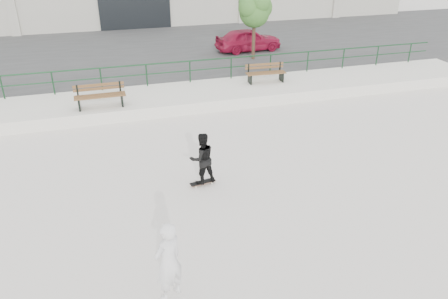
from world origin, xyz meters
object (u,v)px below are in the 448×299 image
object	(u,v)px
skateboard	(203,182)
seated_skater	(168,262)
tree	(255,9)
standing_skater	(202,158)
bench_left	(100,96)
bench_right	(265,73)
red_car	(248,40)

from	to	relation	value
skateboard	seated_skater	distance (m)	4.60
tree	standing_skater	world-z (taller)	tree
bench_left	skateboard	world-z (taller)	bench_left
bench_right	skateboard	world-z (taller)	bench_right
bench_left	red_car	world-z (taller)	red_car
tree	bench_left	bearing A→B (deg)	-148.66
tree	standing_skater	bearing A→B (deg)	-116.91
standing_skater	seated_skater	distance (m)	4.52
tree	skateboard	size ratio (longest dim) A/B	4.44
standing_skater	red_car	bearing A→B (deg)	-122.47
bench_left	red_car	bearing A→B (deg)	37.66
bench_left	tree	xyz separation A→B (m)	(8.40, 5.11, 2.22)
bench_left	seated_skater	bearing A→B (deg)	-85.77
skateboard	standing_skater	size ratio (longest dim) A/B	0.51
bench_left	red_car	size ratio (longest dim) A/B	0.52
red_car	bench_left	bearing A→B (deg)	123.53
bench_right	tree	xyz separation A→B (m)	(0.88, 4.00, 2.25)
bench_right	bench_left	bearing A→B (deg)	-168.27
tree	red_car	distance (m)	2.71
tree	standing_skater	xyz separation A→B (m)	(-5.76, -11.34, -2.28)
red_car	standing_skater	size ratio (longest dim) A/B	2.41
bench_right	red_car	world-z (taller)	red_car
skateboard	seated_skater	bearing A→B (deg)	-122.69
red_car	seated_skater	size ratio (longest dim) A/B	2.07
skateboard	bench_right	bearing A→B (deg)	46.34
bench_right	seated_skater	size ratio (longest dim) A/B	1.01
skateboard	standing_skater	distance (m)	0.82
bench_right	seated_skater	distance (m)	13.28
tree	seated_skater	xyz separation A→B (m)	(-7.49, -15.51, -2.25)
skateboard	standing_skater	world-z (taller)	standing_skater
standing_skater	seated_skater	size ratio (longest dim) A/B	0.86
bench_right	standing_skater	size ratio (longest dim) A/B	1.18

